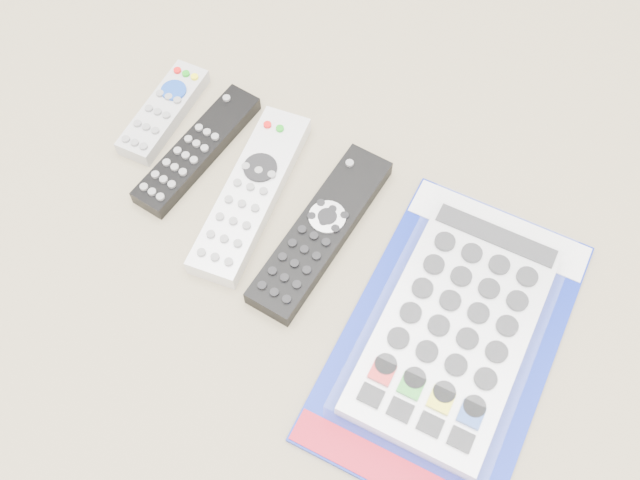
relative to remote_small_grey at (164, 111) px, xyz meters
The scene contains 5 objects.
remote_small_grey is the anchor object (origin of this frame).
remote_slim_black 0.07m from the remote_small_grey, 19.37° to the right, with size 0.05×0.18×0.02m.
remote_silver_dvd 0.15m from the remote_small_grey, 14.70° to the right, with size 0.10×0.22×0.02m.
remote_large_black 0.24m from the remote_small_grey, ahead, with size 0.05×0.21×0.02m.
jumbo_remote_packaged 0.41m from the remote_small_grey, ahead, with size 0.22×0.33×0.04m.
Camera 1 is at (0.23, -0.32, 0.66)m, focal length 40.00 mm.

